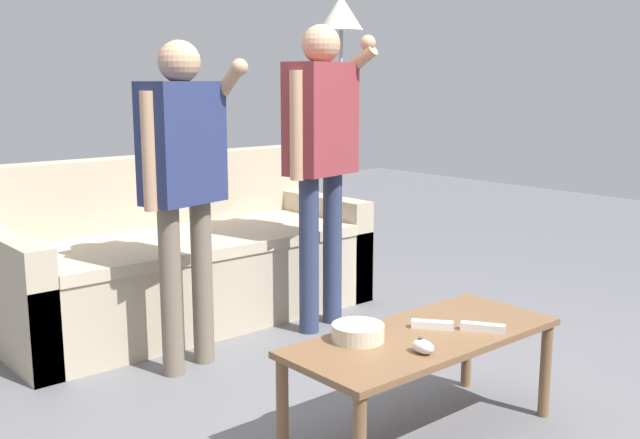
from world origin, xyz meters
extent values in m
plane|color=slate|center=(0.00, 0.00, 0.00)|extent=(12.00, 12.00, 0.00)
cube|color=#B7A88E|center=(-0.01, 1.52, 0.21)|extent=(2.05, 0.88, 0.43)
cube|color=#C6B59A|center=(-0.01, 1.45, 0.46)|extent=(1.77, 0.76, 0.06)
cube|color=#B7A88E|center=(-0.01, 1.87, 0.66)|extent=(2.05, 0.18, 0.47)
cube|color=#B7A88E|center=(-0.96, 1.52, 0.31)|extent=(0.14, 0.88, 0.61)
cube|color=#B7A88E|center=(0.95, 1.52, 0.31)|extent=(0.14, 0.88, 0.61)
cube|color=brown|center=(-0.07, -0.29, 0.40)|extent=(1.08, 0.46, 0.03)
cylinder|color=brown|center=(0.43, -0.49, 0.19)|extent=(0.04, 0.04, 0.38)
cylinder|color=brown|center=(-0.58, -0.10, 0.19)|extent=(0.04, 0.04, 0.38)
cylinder|color=brown|center=(0.43, -0.10, 0.19)|extent=(0.04, 0.04, 0.38)
cylinder|color=beige|center=(-0.31, -0.19, 0.44)|extent=(0.19, 0.19, 0.06)
ellipsoid|color=white|center=(-0.22, -0.42, 0.43)|extent=(0.06, 0.09, 0.05)
cylinder|color=#4C4C51|center=(-0.22, -0.41, 0.46)|extent=(0.02, 0.02, 0.01)
cylinder|color=#2D2D33|center=(1.27, 1.67, 0.01)|extent=(0.28, 0.28, 0.02)
cylinder|color=gray|center=(1.27, 1.67, 0.83)|extent=(0.03, 0.03, 1.63)
cone|color=silver|center=(1.27, 1.67, 1.76)|extent=(0.29, 0.29, 0.22)
cylinder|color=#2D3856|center=(0.36, 0.90, 0.42)|extent=(0.10, 0.10, 0.84)
cylinder|color=#2D3856|center=(0.57, 0.95, 0.42)|extent=(0.10, 0.10, 0.84)
cube|color=brown|center=(0.47, 0.92, 1.13)|extent=(0.44, 0.29, 0.58)
sphere|color=tan|center=(0.47, 0.92, 1.51)|extent=(0.20, 0.20, 0.20)
cylinder|color=tan|center=(0.27, 0.88, 1.10)|extent=(0.07, 0.07, 0.55)
cylinder|color=brown|center=(0.66, 0.97, 1.24)|extent=(0.07, 0.07, 0.27)
cylinder|color=tan|center=(0.68, 0.89, 1.40)|extent=(0.12, 0.27, 0.21)
sphere|color=tan|center=(0.70, 0.82, 1.52)|extent=(0.08, 0.08, 0.08)
cylinder|color=#756656|center=(-0.48, 0.85, 0.39)|extent=(0.10, 0.10, 0.78)
cylinder|color=#756656|center=(-0.29, 0.90, 0.39)|extent=(0.10, 0.10, 0.78)
cube|color=navy|center=(-0.38, 0.87, 1.05)|extent=(0.41, 0.28, 0.54)
sphere|color=tan|center=(-0.38, 0.87, 1.40)|extent=(0.19, 0.19, 0.19)
cylinder|color=tan|center=(-0.57, 0.83, 1.03)|extent=(0.07, 0.07, 0.51)
cylinder|color=navy|center=(-0.20, 0.92, 1.15)|extent=(0.07, 0.07, 0.25)
cylinder|color=tan|center=(-0.18, 0.83, 1.29)|extent=(0.11, 0.23, 0.23)
sphere|color=tan|center=(-0.16, 0.74, 1.38)|extent=(0.08, 0.08, 0.08)
cube|color=white|center=(0.11, -0.42, 0.42)|extent=(0.12, 0.16, 0.03)
cylinder|color=silver|center=(0.10, -0.39, 0.44)|extent=(0.01, 0.01, 0.00)
cube|color=silver|center=(0.14, -0.46, 0.44)|extent=(0.02, 0.02, 0.00)
cube|color=white|center=(-0.01, -0.27, 0.42)|extent=(0.12, 0.14, 0.03)
cylinder|color=silver|center=(-0.02, -0.25, 0.44)|extent=(0.01, 0.01, 0.00)
cube|color=silver|center=(0.02, -0.31, 0.44)|extent=(0.02, 0.02, 0.00)
camera|label=1|loc=(-2.04, -2.02, 1.32)|focal=41.53mm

